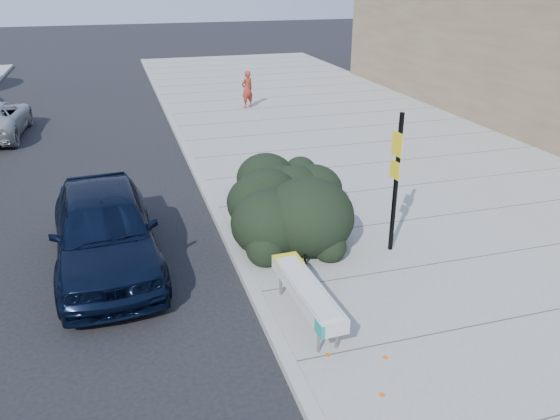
{
  "coord_description": "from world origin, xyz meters",
  "views": [
    {
      "loc": [
        -2.0,
        -8.12,
        5.41
      ],
      "look_at": [
        0.93,
        1.55,
        1.0
      ],
      "focal_mm": 35.0,
      "sensor_mm": 36.0,
      "label": 1
    }
  ],
  "objects_px": {
    "bike_rack": "(298,236)",
    "sedan_navy": "(105,229)",
    "pedestrian": "(247,89)",
    "sign_post": "(396,176)",
    "bench": "(307,291)"
  },
  "relations": [
    {
      "from": "pedestrian",
      "to": "sedan_navy",
      "type": "bearing_deg",
      "value": 40.8
    },
    {
      "from": "sign_post",
      "to": "pedestrian",
      "type": "xyz_separation_m",
      "value": [
        0.26,
        13.44,
        -0.85
      ]
    },
    {
      "from": "sedan_navy",
      "to": "pedestrian",
      "type": "height_order",
      "value": "pedestrian"
    },
    {
      "from": "pedestrian",
      "to": "bench",
      "type": "bearing_deg",
      "value": 56.19
    },
    {
      "from": "sign_post",
      "to": "sedan_navy",
      "type": "bearing_deg",
      "value": 163.02
    },
    {
      "from": "bench",
      "to": "sedan_navy",
      "type": "relative_size",
      "value": 0.47
    },
    {
      "from": "sign_post",
      "to": "pedestrian",
      "type": "relative_size",
      "value": 1.87
    },
    {
      "from": "bench",
      "to": "pedestrian",
      "type": "height_order",
      "value": "pedestrian"
    },
    {
      "from": "sign_post",
      "to": "sedan_navy",
      "type": "relative_size",
      "value": 0.6
    },
    {
      "from": "bench",
      "to": "pedestrian",
      "type": "relative_size",
      "value": 1.48
    },
    {
      "from": "bike_rack",
      "to": "sedan_navy",
      "type": "distance_m",
      "value": 3.79
    },
    {
      "from": "bench",
      "to": "bike_rack",
      "type": "distance_m",
      "value": 2.05
    },
    {
      "from": "bike_rack",
      "to": "sedan_navy",
      "type": "height_order",
      "value": "sedan_navy"
    },
    {
      "from": "bike_rack",
      "to": "bench",
      "type": "bearing_deg",
      "value": -115.6
    },
    {
      "from": "bike_rack",
      "to": "pedestrian",
      "type": "xyz_separation_m",
      "value": [
        2.21,
        13.3,
        0.24
      ]
    }
  ]
}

